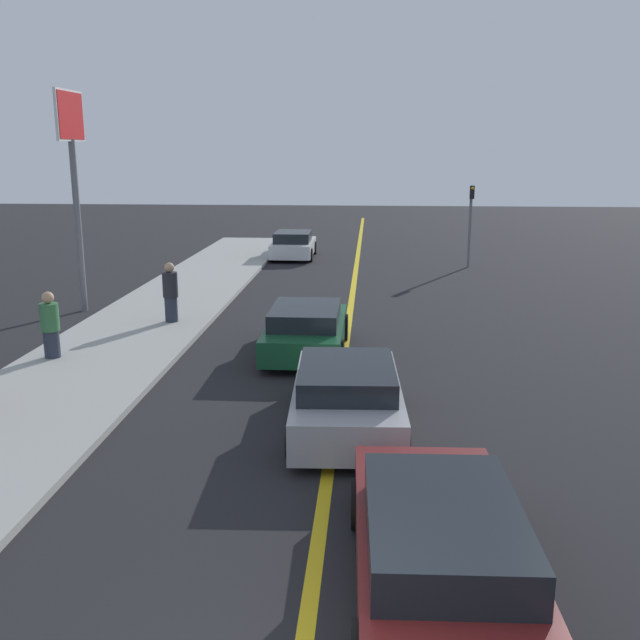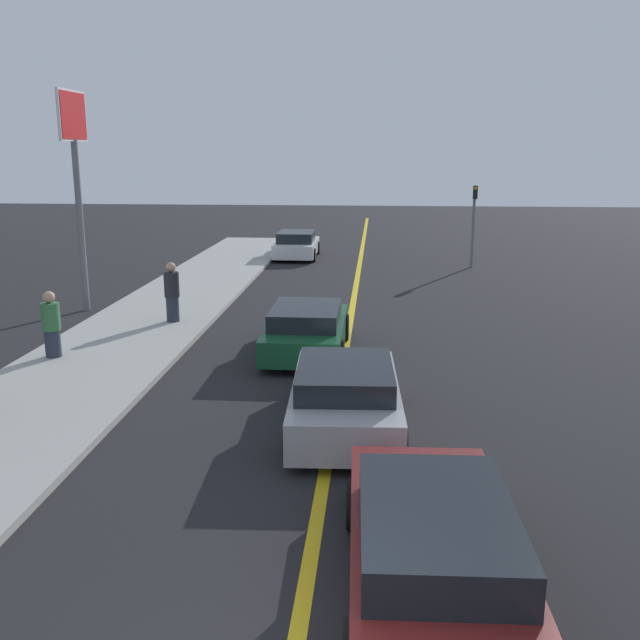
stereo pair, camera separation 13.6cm
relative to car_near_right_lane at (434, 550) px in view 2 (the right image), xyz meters
name	(u,v)px [view 2 (the right image)]	position (x,y,z in m)	size (l,w,h in m)	color
road_center_line	(353,302)	(-1.45, 16.05, -0.61)	(0.20, 60.00, 0.01)	gold
sidewalk_left	(175,303)	(-7.28, 15.17, -0.55)	(3.67, 34.24, 0.14)	#9E9E99
car_near_right_lane	(434,550)	(0.00, 0.00, 0.00)	(2.11, 4.80, 1.25)	maroon
car_ahead_center	(345,396)	(-1.22, 4.96, 0.01)	(2.16, 4.26, 1.27)	#9E9EA3
car_far_distant	(307,329)	(-2.40, 9.84, 0.00)	(1.98, 4.20, 1.23)	#144728
car_parked_left_lot	(297,245)	(-4.46, 25.85, -0.01)	(2.00, 4.01, 1.24)	silver
pedestrian_mid_group	(51,325)	(-8.36, 8.59, 0.30)	(0.44, 0.44, 1.59)	#282D3D
pedestrian_far_standing	(172,292)	(-6.52, 12.36, 0.37)	(0.43, 0.43, 1.71)	#282D3D
traffic_light	(474,217)	(3.37, 23.61, 1.56)	(0.18, 0.40, 3.49)	slate
roadside_sign	(74,148)	(-9.83, 14.15, 4.37)	(0.20, 1.88, 6.68)	slate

